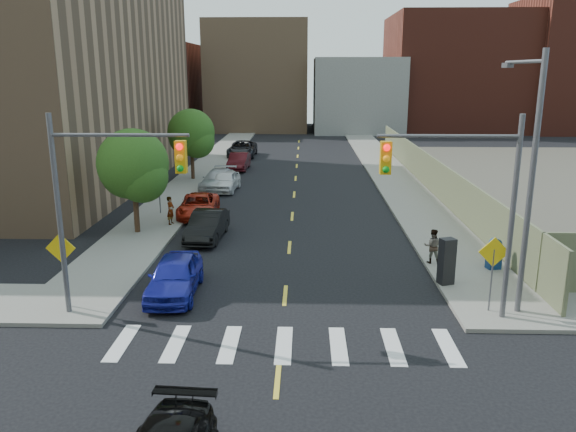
# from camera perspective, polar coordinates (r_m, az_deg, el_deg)

# --- Properties ---
(ground) EXTENTS (160.00, 160.00, 0.00)m
(ground) POSITION_cam_1_polar(r_m,az_deg,el_deg) (14.55, -1.46, -20.26)
(ground) COLOR black
(ground) RESTS_ON ground
(sidewalk_nw) EXTENTS (3.50, 73.00, 0.15)m
(sidewalk_nw) POSITION_cam_1_polar(r_m,az_deg,el_deg) (54.71, -7.24, 5.78)
(sidewalk_nw) COLOR gray
(sidewalk_nw) RESTS_ON ground
(sidewalk_ne) EXTENTS (3.50, 73.00, 0.15)m
(sidewalk_ne) POSITION_cam_1_polar(r_m,az_deg,el_deg) (54.51, 9.16, 5.68)
(sidewalk_ne) COLOR gray
(sidewalk_ne) RESTS_ON ground
(fence_north) EXTENTS (0.12, 44.00, 2.50)m
(fence_north) POSITION_cam_1_polar(r_m,az_deg,el_deg) (41.51, 14.10, 4.32)
(fence_north) COLOR #6C6F4D
(fence_north) RESTS_ON ground
(bg_bldg_west) EXTENTS (14.00, 18.00, 12.00)m
(bg_bldg_west) POSITION_cam_1_polar(r_m,az_deg,el_deg) (85.04, -14.12, 12.57)
(bg_bldg_west) COLOR #592319
(bg_bldg_west) RESTS_ON ground
(bg_bldg_midwest) EXTENTS (14.00, 16.00, 15.00)m
(bg_bldg_midwest) POSITION_cam_1_polar(r_m,az_deg,el_deg) (84.19, -2.95, 13.98)
(bg_bldg_midwest) COLOR #8C6B4C
(bg_bldg_midwest) RESTS_ON ground
(bg_bldg_center) EXTENTS (12.00, 16.00, 10.00)m
(bg_bldg_center) POSITION_cam_1_polar(r_m,az_deg,el_deg) (82.31, 6.95, 12.14)
(bg_bldg_center) COLOR gray
(bg_bldg_center) RESTS_ON ground
(bg_bldg_east) EXTENTS (18.00, 18.00, 16.00)m
(bg_bldg_east) POSITION_cam_1_polar(r_m,az_deg,el_deg) (86.58, 16.43, 13.77)
(bg_bldg_east) COLOR #592319
(bg_bldg_east) RESTS_ON ground
(bg_bldg_fareast) EXTENTS (14.00, 16.00, 18.00)m
(bg_bldg_fareast) POSITION_cam_1_polar(r_m,az_deg,el_deg) (90.02, 26.98, 13.46)
(bg_bldg_fareast) COLOR #592319
(bg_bldg_fareast) RESTS_ON ground
(signal_nw) EXTENTS (4.59, 0.30, 7.00)m
(signal_nw) POSITION_cam_1_polar(r_m,az_deg,el_deg) (19.50, -18.41, 2.63)
(signal_nw) COLOR #59595E
(signal_nw) RESTS_ON ground
(signal_ne) EXTENTS (4.59, 0.30, 7.00)m
(signal_ne) POSITION_cam_1_polar(r_m,az_deg,el_deg) (19.06, 17.77, 2.42)
(signal_ne) COLOR #59595E
(signal_ne) RESTS_ON ground
(streetlight_ne) EXTENTS (0.25, 3.70, 9.00)m
(streetlight_ne) POSITION_cam_1_polar(r_m,az_deg,el_deg) (20.49, 23.22, 4.71)
(streetlight_ne) COLOR #59595E
(streetlight_ne) RESTS_ON ground
(warn_sign_nw) EXTENTS (1.06, 0.06, 2.83)m
(warn_sign_nw) POSITION_cam_1_polar(r_m,az_deg,el_deg) (21.25, -22.03, -3.83)
(warn_sign_nw) COLOR #59595E
(warn_sign_nw) RESTS_ON ground
(warn_sign_ne) EXTENTS (1.06, 0.06, 2.83)m
(warn_sign_ne) POSITION_cam_1_polar(r_m,az_deg,el_deg) (20.53, 20.12, -4.27)
(warn_sign_ne) COLOR #59595E
(warn_sign_ne) RESTS_ON ground
(warn_sign_midwest) EXTENTS (1.06, 0.06, 2.83)m
(warn_sign_midwest) POSITION_cam_1_polar(r_m,az_deg,el_deg) (33.63, -12.99, 3.36)
(warn_sign_midwest) COLOR #59595E
(warn_sign_midwest) RESTS_ON ground
(tree_west_near) EXTENTS (3.66, 3.64, 5.52)m
(tree_west_near) POSITION_cam_1_polar(r_m,az_deg,el_deg) (29.69, -15.43, 4.67)
(tree_west_near) COLOR #332114
(tree_west_near) RESTS_ON ground
(tree_west_far) EXTENTS (3.66, 3.64, 5.52)m
(tree_west_far) POSITION_cam_1_polar(r_m,az_deg,el_deg) (44.11, -9.79, 8.05)
(tree_west_far) COLOR #332114
(tree_west_far) RESTS_ON ground
(parked_car_blue) EXTENTS (1.92, 4.46, 1.50)m
(parked_car_blue) POSITION_cam_1_polar(r_m,az_deg,el_deg) (21.85, -11.44, -5.98)
(parked_car_blue) COLOR #1C219C
(parked_car_blue) RESTS_ON ground
(parked_car_black) EXTENTS (1.75, 4.42, 1.43)m
(parked_car_black) POSITION_cam_1_polar(r_m,az_deg,el_deg) (28.66, -8.21, -0.96)
(parked_car_black) COLOR black
(parked_car_black) RESTS_ON ground
(parked_car_red) EXTENTS (2.41, 4.77, 1.29)m
(parked_car_red) POSITION_cam_1_polar(r_m,az_deg,el_deg) (33.28, -9.08, 1.06)
(parked_car_red) COLOR #A82110
(parked_car_red) RESTS_ON ground
(parked_car_silver) EXTENTS (2.45, 5.05, 1.42)m
(parked_car_silver) POSITION_cam_1_polar(r_m,az_deg,el_deg) (40.68, -7.11, 3.67)
(parked_car_silver) COLOR #AFB2B7
(parked_car_silver) RESTS_ON ground
(parked_car_white) EXTENTS (2.01, 4.33, 1.43)m
(parked_car_white) POSITION_cam_1_polar(r_m,az_deg,el_deg) (40.20, -6.39, 3.58)
(parked_car_white) COLOR silver
(parked_car_white) RESTS_ON ground
(parked_car_maroon) EXTENTS (1.66, 4.45, 1.45)m
(parked_car_maroon) POSITION_cam_1_polar(r_m,az_deg,el_deg) (48.77, -5.01, 5.55)
(parked_car_maroon) COLOR #3D0C11
(parked_car_maroon) RESTS_ON ground
(parked_car_grey) EXTENTS (2.64, 5.66, 1.57)m
(parked_car_grey) POSITION_cam_1_polar(r_m,az_deg,el_deg) (56.24, -4.68, 6.81)
(parked_car_grey) COLOR black
(parked_car_grey) RESTS_ON ground
(mailbox) EXTENTS (0.62, 0.53, 1.33)m
(mailbox) POSITION_cam_1_polar(r_m,az_deg,el_deg) (25.31, 20.21, -3.64)
(mailbox) COLOR navy
(mailbox) RESTS_ON sidewalk_ne
(payphone) EXTENTS (0.67, 0.61, 1.85)m
(payphone) POSITION_cam_1_polar(r_m,az_deg,el_deg) (22.88, 15.82, -4.45)
(payphone) COLOR black
(payphone) RESTS_ON sidewalk_ne
(pedestrian_west) EXTENTS (0.49, 0.63, 1.54)m
(pedestrian_west) POSITION_cam_1_polar(r_m,az_deg,el_deg) (31.26, -11.85, 0.57)
(pedestrian_west) COLOR gray
(pedestrian_west) RESTS_ON sidewalk_nw
(pedestrian_east) EXTENTS (0.83, 0.70, 1.52)m
(pedestrian_east) POSITION_cam_1_polar(r_m,az_deg,el_deg) (25.22, 14.47, -2.98)
(pedestrian_east) COLOR gray
(pedestrian_east) RESTS_ON sidewalk_ne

